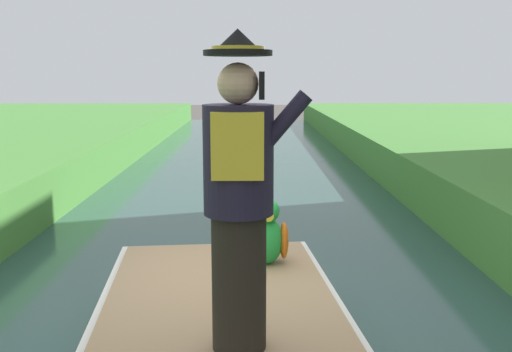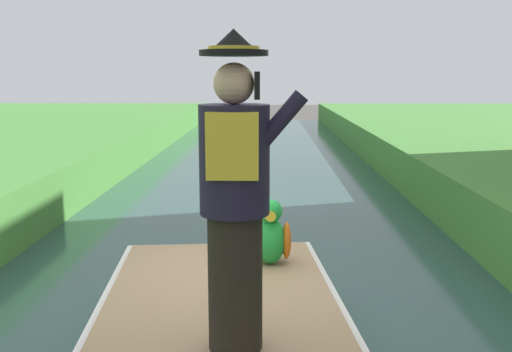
% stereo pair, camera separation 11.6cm
% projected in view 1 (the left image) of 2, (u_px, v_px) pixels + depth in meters
% --- Properties ---
extents(ground_plane, '(80.00, 80.00, 0.00)m').
position_uv_depth(ground_plane, '(231.00, 352.00, 4.82)').
color(ground_plane, '#4C4742').
extents(canal_water, '(5.62, 48.00, 0.10)m').
position_uv_depth(canal_water, '(231.00, 347.00, 4.81)').
color(canal_water, '#2D4C47').
rests_on(canal_water, ground).
extents(person_pirate, '(0.61, 0.42, 1.85)m').
position_uv_depth(person_pirate, '(239.00, 195.00, 3.24)').
color(person_pirate, black).
rests_on(person_pirate, boat).
extents(parrot_plush, '(0.36, 0.35, 0.57)m').
position_uv_depth(parrot_plush, '(268.00, 236.00, 4.87)').
color(parrot_plush, green).
rests_on(parrot_plush, boat).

